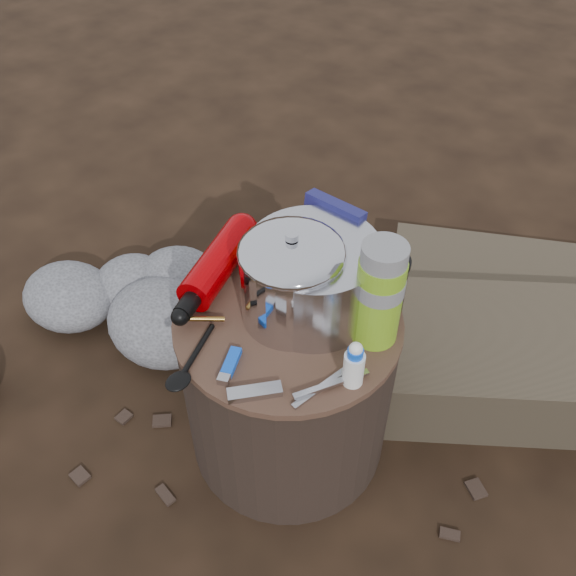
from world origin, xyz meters
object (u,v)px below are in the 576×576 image
Objects in this scene: stump at (288,383)px; thermos at (379,294)px; camping_pot at (292,279)px; travel_mug at (385,284)px; fuel_bottle at (219,262)px.

thermos is (0.15, 0.07, 0.30)m from stump.
travel_mug is at bearing 46.67° from camping_pot.
camping_pot is at bearing 100.46° from stump.
stump is 0.34m from thermos.
stump is at bearing -154.59° from thermos.
fuel_bottle is 0.34m from thermos.
camping_pot is 0.19m from fuel_bottle.
camping_pot is 1.58× the size of travel_mug.
travel_mug is (0.30, 0.13, 0.02)m from fuel_bottle.
stump is 1.49× the size of fuel_bottle.
travel_mug reaches higher than stump.
travel_mug is at bearing 111.86° from thermos.
travel_mug is (-0.03, 0.07, -0.05)m from thermos.
fuel_bottle is 2.47× the size of travel_mug.
stump is 3.67× the size of travel_mug.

